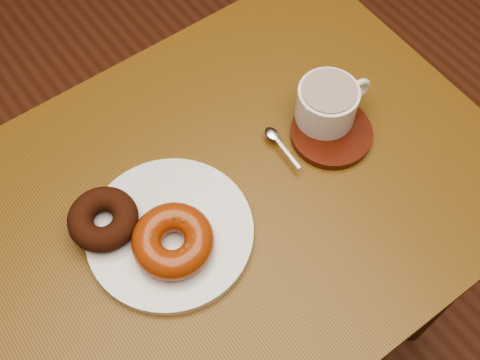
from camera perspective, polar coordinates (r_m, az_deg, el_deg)
ground at (r=1.75m, az=5.15°, el=-14.51°), size 6.00×6.00×0.00m
cafe_table at (r=1.08m, az=-0.85°, el=-4.56°), size 0.91×0.69×0.84m
donut_plate at (r=0.93m, az=-6.65°, el=-4.96°), size 0.27×0.27×0.02m
donut_cinnamon at (r=0.92m, az=-12.85°, el=-3.63°), size 0.14×0.14×0.04m
donut_caramel at (r=0.89m, az=-6.38°, el=-5.75°), size 0.16×0.16×0.04m
saucer at (r=1.02m, az=8.63°, el=4.42°), size 0.18×0.18×0.01m
coffee_cup at (r=1.00m, az=8.33°, el=7.25°), size 0.13×0.10×0.07m
teaspoon at (r=0.99m, az=3.32°, el=4.07°), size 0.02×0.09×0.01m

